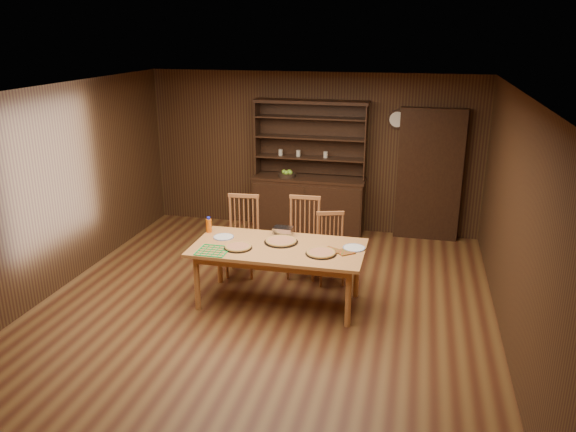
% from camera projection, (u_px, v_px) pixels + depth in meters
% --- Properties ---
extents(floor, '(6.00, 6.00, 0.00)m').
position_uv_depth(floor, '(265.00, 305.00, 6.92)').
color(floor, brown).
rests_on(floor, ground).
extents(room_shell, '(6.00, 6.00, 6.00)m').
position_uv_depth(room_shell, '(263.00, 182.00, 6.42)').
color(room_shell, white).
rests_on(room_shell, floor).
extents(china_hutch, '(1.84, 0.52, 2.17)m').
position_uv_depth(china_hutch, '(309.00, 197.00, 9.28)').
color(china_hutch, black).
rests_on(china_hutch, floor).
extents(doorway, '(1.00, 0.18, 2.10)m').
position_uv_depth(doorway, '(429.00, 175.00, 8.85)').
color(doorway, black).
rests_on(doorway, floor).
extents(wall_clock, '(0.30, 0.05, 0.30)m').
position_uv_depth(wall_clock, '(397.00, 119.00, 8.75)').
color(wall_clock, black).
rests_on(wall_clock, room_shell).
extents(dining_table, '(2.07, 1.03, 0.75)m').
position_uv_depth(dining_table, '(278.00, 252.00, 6.78)').
color(dining_table, '#CA7846').
rests_on(dining_table, floor).
extents(chair_left, '(0.48, 0.46, 1.10)m').
position_uv_depth(chair_left, '(243.00, 232.00, 7.71)').
color(chair_left, '#B3703D').
rests_on(chair_left, floor).
extents(chair_center, '(0.47, 0.45, 1.10)m').
position_uv_depth(chair_center, '(304.00, 234.00, 7.66)').
color(chair_center, '#B3703D').
rests_on(chair_center, floor).
extents(chair_right, '(0.48, 0.47, 0.95)m').
position_uv_depth(chair_right, '(331.00, 245.00, 7.47)').
color(chair_right, '#B3703D').
rests_on(chair_right, floor).
extents(pizza_left, '(0.34, 0.34, 0.04)m').
position_uv_depth(pizza_left, '(238.00, 247.00, 6.70)').
color(pizza_left, black).
rests_on(pizza_left, dining_table).
extents(pizza_right, '(0.36, 0.36, 0.04)m').
position_uv_depth(pizza_right, '(321.00, 253.00, 6.52)').
color(pizza_right, black).
rests_on(pizza_right, dining_table).
extents(pizza_center, '(0.42, 0.42, 0.04)m').
position_uv_depth(pizza_center, '(281.00, 241.00, 6.88)').
color(pizza_center, black).
rests_on(pizza_center, dining_table).
extents(cooling_rack, '(0.42, 0.42, 0.02)m').
position_uv_depth(cooling_rack, '(213.00, 251.00, 6.61)').
color(cooling_rack, green).
rests_on(cooling_rack, dining_table).
extents(plate_left, '(0.26, 0.26, 0.02)m').
position_uv_depth(plate_left, '(224.00, 237.00, 7.04)').
color(plate_left, silver).
rests_on(plate_left, dining_table).
extents(plate_right, '(0.27, 0.27, 0.02)m').
position_uv_depth(plate_right, '(354.00, 248.00, 6.69)').
color(plate_right, silver).
rests_on(plate_right, dining_table).
extents(foil_dish, '(0.25, 0.18, 0.10)m').
position_uv_depth(foil_dish, '(283.00, 231.00, 7.14)').
color(foil_dish, silver).
rests_on(foil_dish, dining_table).
extents(juice_bottle, '(0.07, 0.07, 0.20)m').
position_uv_depth(juice_bottle, '(209.00, 225.00, 7.21)').
color(juice_bottle, orange).
rests_on(juice_bottle, dining_table).
extents(pot_holder_a, '(0.26, 0.26, 0.01)m').
position_uv_depth(pot_holder_a, '(345.00, 252.00, 6.57)').
color(pot_holder_a, red).
rests_on(pot_holder_a, dining_table).
extents(pot_holder_b, '(0.28, 0.28, 0.02)m').
position_uv_depth(pot_holder_b, '(330.00, 251.00, 6.60)').
color(pot_holder_b, red).
rests_on(pot_holder_b, dining_table).
extents(fruit_bowl, '(0.28, 0.28, 0.12)m').
position_uv_depth(fruit_bowl, '(287.00, 174.00, 9.17)').
color(fruit_bowl, black).
rests_on(fruit_bowl, china_hutch).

